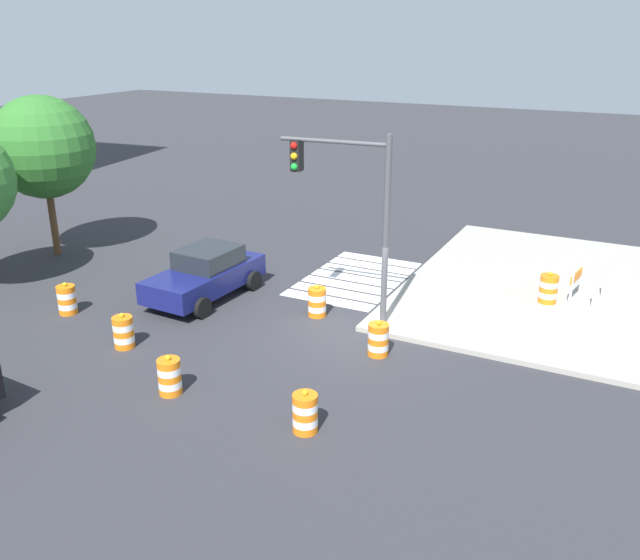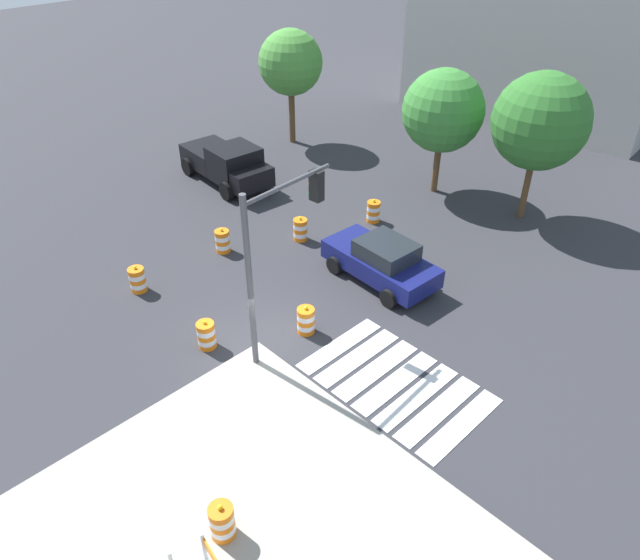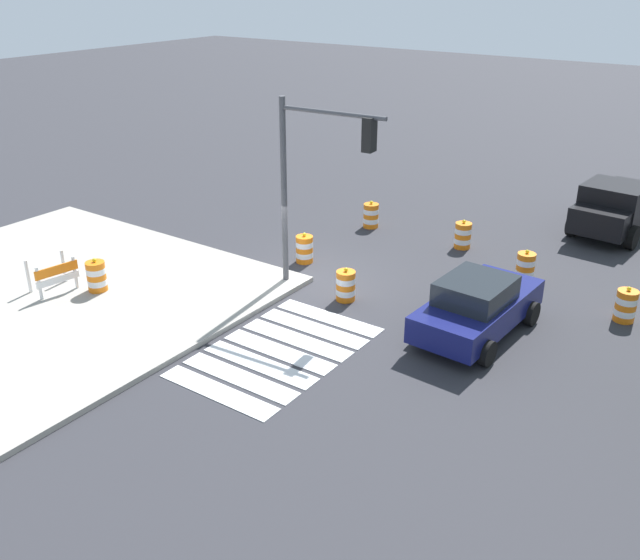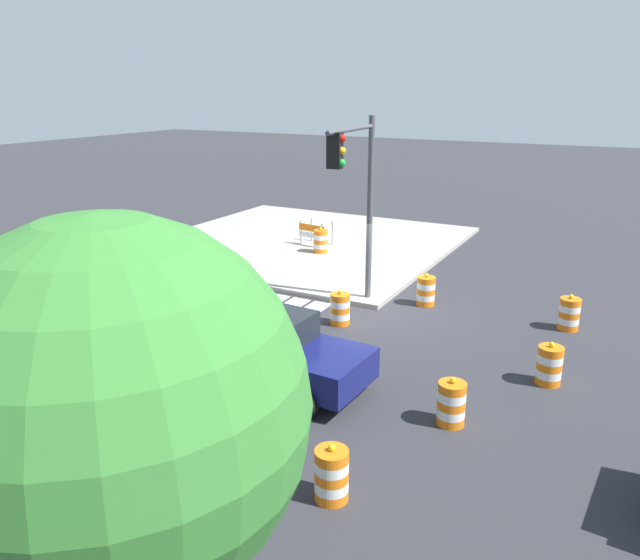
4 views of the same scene
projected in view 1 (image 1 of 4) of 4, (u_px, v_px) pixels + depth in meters
The scene contains 14 objects.
ground_plane at pixel (356, 331), 19.67m from camera, with size 120.00×120.00×0.00m, color #2D2D33.
sidewalk_corner at pixel (597, 295), 22.13m from camera, with size 12.00×12.00×0.15m, color #9E998E.
crosswalk_stripes at pixel (355, 278), 23.77m from camera, with size 5.10×3.20×0.02m.
sports_car at pixel (206, 274), 21.89m from camera, with size 4.39×2.32×1.63m.
traffic_barrel_near_corner at pixel (170, 376), 16.20m from camera, with size 0.56×0.56×1.02m.
traffic_barrel_crosswalk_end at pixel (317, 302), 20.59m from camera, with size 0.56×0.56×1.02m.
traffic_barrel_median_near at pixel (305, 413), 14.67m from camera, with size 0.56×0.56×1.02m.
traffic_barrel_median_far at pixel (378, 340), 18.11m from camera, with size 0.56×0.56×1.02m.
traffic_barrel_far_curb at pixel (123, 332), 18.56m from camera, with size 0.56×0.56×1.02m.
traffic_barrel_lane_center at pixel (67, 300), 20.76m from camera, with size 0.56×0.56×1.02m.
traffic_barrel_on_sidewalk at pixel (548, 289), 21.21m from camera, with size 0.56×0.56×1.02m.
construction_barricade at pixel (581, 282), 21.45m from camera, with size 1.34×0.96×1.00m.
traffic_light_pole at pixel (348, 194), 18.95m from camera, with size 0.57×3.29×5.50m.
street_tree_streetside_far at pixel (43, 147), 24.92m from camera, with size 3.78×3.78×6.05m.
Camera 1 is at (-16.43, -7.14, 8.32)m, focal length 37.91 mm.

